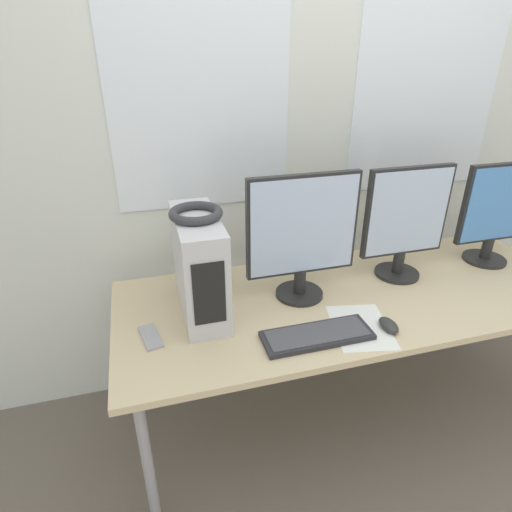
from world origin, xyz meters
TOP-DOWN VIEW (x-y plane):
  - ground_plane at (0.00, 0.00)m, footprint 14.00×14.00m
  - wall_back at (0.00, 0.91)m, footprint 8.00×0.07m
  - desk at (0.00, 0.39)m, footprint 2.03×0.78m
  - pc_tower at (-0.66, 0.45)m, footprint 0.16×0.43m
  - headphones at (-0.66, 0.46)m, footprint 0.20×0.20m
  - monitor_main at (-0.24, 0.45)m, footprint 0.46×0.20m
  - monitor_right_near at (0.26, 0.49)m, footprint 0.40×0.20m
  - monitor_right_far at (0.76, 0.50)m, footprint 0.40×0.20m
  - keyboard at (-0.28, 0.15)m, footprint 0.41×0.15m
  - mouse at (0.00, 0.13)m, footprint 0.06×0.10m
  - cell_phone at (-0.87, 0.32)m, footprint 0.09×0.16m
  - paper_sheet_left at (-0.09, 0.17)m, footprint 0.27×0.33m

SIDE VIEW (x-z plane):
  - ground_plane at x=0.00m, z-range 0.00..0.00m
  - desk at x=0.00m, z-range 0.31..1.01m
  - paper_sheet_left at x=-0.09m, z-range 0.71..0.71m
  - cell_phone at x=-0.87m, z-range 0.71..0.72m
  - keyboard at x=-0.28m, z-range 0.71..0.73m
  - mouse at x=0.00m, z-range 0.71..0.74m
  - pc_tower at x=-0.66m, z-range 0.71..1.11m
  - monitor_right_far at x=0.76m, z-range 0.72..1.21m
  - monitor_right_near at x=0.26m, z-range 0.72..1.23m
  - monitor_main at x=-0.24m, z-range 0.72..1.26m
  - headphones at x=-0.66m, z-range 1.11..1.14m
  - wall_back at x=0.00m, z-range 0.00..2.70m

